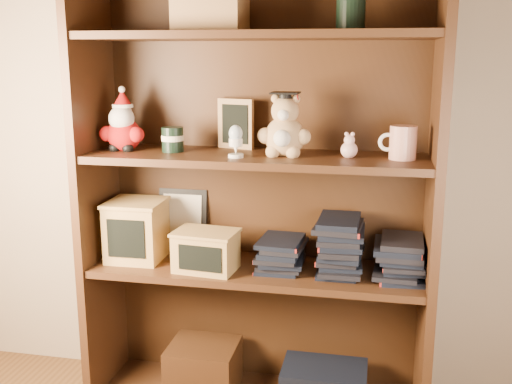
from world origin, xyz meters
TOP-DOWN VIEW (x-y plane):
  - bookcase at (-0.08, 1.36)m, footprint 1.20×0.35m
  - shelf_lower at (-0.08, 1.30)m, footprint 1.14×0.33m
  - shelf_upper at (-0.08, 1.30)m, footprint 1.14×0.33m
  - santa_plush at (-0.55, 1.30)m, footprint 0.16×0.12m
  - teachers_tin at (-0.37, 1.30)m, footprint 0.08×0.08m
  - chalkboard_plaque at (-0.17, 1.42)m, footprint 0.14×0.09m
  - egg_cup at (-0.13, 1.23)m, footprint 0.05×0.05m
  - grad_teddy_bear at (0.02, 1.30)m, footprint 0.18×0.15m
  - pink_figurine at (0.23, 1.30)m, footprint 0.06×0.06m
  - teacher_mug at (0.40, 1.31)m, footprint 0.12×0.09m
  - certificate_frame at (-0.39, 1.44)m, footprint 0.19×0.05m
  - treats_box at (-0.52, 1.30)m, footprint 0.20×0.20m
  - pencils_box at (-0.24, 1.24)m, footprint 0.23×0.17m
  - book_stack_left at (0.01, 1.30)m, footprint 0.14×0.20m
  - book_stack_mid at (0.21, 1.30)m, footprint 0.14×0.20m
  - book_stack_right at (0.41, 1.30)m, footprint 0.14×0.20m

SIDE VIEW (x-z plane):
  - shelf_lower at x=-0.08m, z-range 0.53..0.55m
  - book_stack_left at x=0.01m, z-range 0.55..0.66m
  - book_stack_right at x=0.41m, z-range 0.55..0.68m
  - pencils_box at x=-0.24m, z-range 0.55..0.69m
  - book_stack_mid at x=0.21m, z-range 0.55..0.73m
  - treats_box at x=-0.52m, z-range 0.55..0.77m
  - certificate_frame at x=-0.39m, z-range 0.55..0.78m
  - bookcase at x=-0.08m, z-range -0.02..1.58m
  - shelf_upper at x=-0.08m, z-range 0.93..0.95m
  - pink_figurine at x=0.23m, z-range 0.94..1.03m
  - teachers_tin at x=-0.37m, z-range 0.95..1.04m
  - teacher_mug at x=0.40m, z-range 0.95..1.06m
  - egg_cup at x=-0.13m, z-range 0.95..1.06m
  - grad_teddy_bear at x=0.02m, z-range 0.92..1.14m
  - santa_plush at x=-0.55m, z-range 0.92..1.15m
  - chalkboard_plaque at x=-0.17m, z-range 0.95..1.12m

